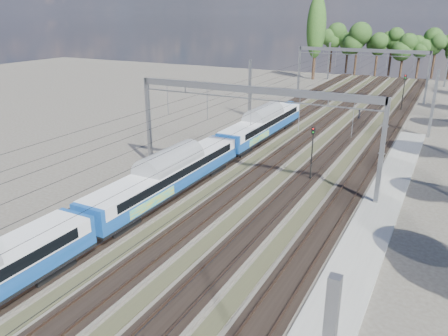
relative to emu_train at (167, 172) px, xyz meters
The scene contains 9 objects.
track_bed 22.50m from the emu_train, 78.40° to the left, with size 21.00×130.00×0.34m.
platform 16.95m from the emu_train, 10.59° to the right, with size 3.00×70.00×0.30m, color gray.
catenary 30.25m from the emu_train, 80.73° to the left, with size 25.65×130.00×9.00m.
tree_belt 71.46m from the emu_train, 80.83° to the left, with size 40.33×100.80×11.85m.
poplar 76.16m from the emu_train, 97.60° to the left, with size 4.40×4.40×19.04m.
emu_train is the anchor object (origin of this frame).
worker 38.07m from the emu_train, 77.05° to the left, with size 0.59×0.39×1.61m, color black.
signal_near 13.77m from the emu_train, 46.44° to the left, with size 0.35×0.32×5.21m.
signal_far 48.47m from the emu_train, 74.16° to the left, with size 0.42×0.39×5.89m.
Camera 1 is at (15.81, -5.18, 15.11)m, focal length 35.00 mm.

